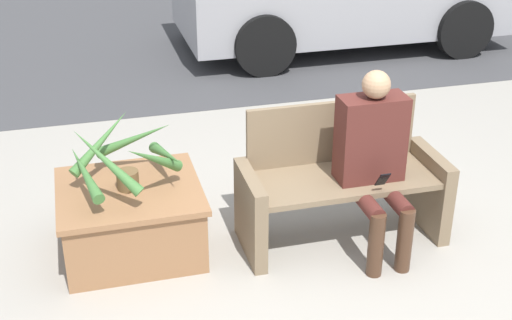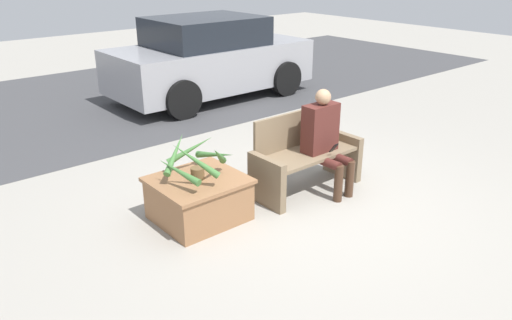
% 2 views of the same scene
% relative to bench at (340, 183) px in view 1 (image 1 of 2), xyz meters
% --- Properties ---
extents(ground_plane, '(30.00, 30.00, 0.00)m').
position_rel_bench_xyz_m(ground_plane, '(-0.23, -0.35, -0.42)').
color(ground_plane, '#9E998E').
extents(road_surface, '(20.00, 6.00, 0.01)m').
position_rel_bench_xyz_m(road_surface, '(-0.23, 5.51, -0.42)').
color(road_surface, '#424244').
rests_on(road_surface, ground_plane).
extents(bench, '(1.41, 0.58, 0.94)m').
position_rel_bench_xyz_m(bench, '(0.00, 0.00, 0.00)').
color(bench, '#7A664C').
rests_on(bench, ground_plane).
extents(person_seated, '(0.45, 0.58, 1.26)m').
position_rel_bench_xyz_m(person_seated, '(0.16, -0.17, 0.28)').
color(person_seated, '#51231E').
rests_on(person_seated, ground_plane).
extents(planter_box, '(0.95, 0.87, 0.48)m').
position_rel_bench_xyz_m(planter_box, '(-1.43, 0.18, -0.16)').
color(planter_box, '#936642').
rests_on(planter_box, ground_plane).
extents(potted_plant, '(0.76, 0.76, 0.51)m').
position_rel_bench_xyz_m(potted_plant, '(-1.44, 0.19, 0.29)').
color(potted_plant, brown).
rests_on(potted_plant, planter_box).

